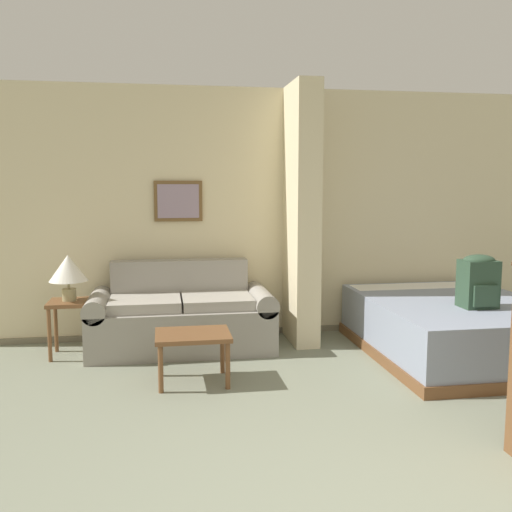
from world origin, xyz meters
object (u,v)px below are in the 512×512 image
(couch, at_px, (181,317))
(table_lamp, at_px, (68,270))
(backpack, at_px, (478,280))
(bed, at_px, (454,327))
(coffee_table, at_px, (193,340))

(couch, relative_size, table_lamp, 4.15)
(backpack, bearing_deg, bed, 95.28)
(coffee_table, relative_size, bed, 0.29)
(coffee_table, height_order, bed, bed)
(couch, xyz_separation_m, bed, (2.53, -0.64, -0.04))
(bed, bearing_deg, backpack, -84.72)
(table_lamp, height_order, backpack, backpack)
(couch, xyz_separation_m, coffee_table, (0.06, -1.01, 0.04))
(couch, bearing_deg, coffee_table, -86.79)
(bed, bearing_deg, couch, 165.74)
(coffee_table, height_order, backpack, backpack)
(couch, relative_size, coffee_table, 2.97)
(table_lamp, bearing_deg, coffee_table, -40.13)
(bed, bearing_deg, table_lamp, 171.09)
(backpack, bearing_deg, coffee_table, -179.24)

